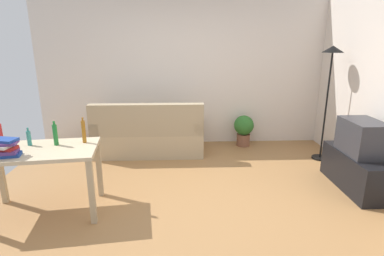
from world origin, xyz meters
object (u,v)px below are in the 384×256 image
Objects in this scene: couch at (149,136)px; bottle_amber at (84,131)px; torchiere_lamp at (330,72)px; bottle_tall at (29,138)px; bottle_red at (0,134)px; bottle_green at (55,135)px; potted_plant at (244,128)px; tv_stand at (357,171)px; book_stack at (5,148)px; tv at (362,137)px; desk at (40,159)px.

couch is 1.86m from bottle_amber.
bottle_amber is at bearing -159.46° from torchiere_lamp.
bottle_tall is 0.69× the size of bottle_amber.
bottle_red reaches higher than bottle_green.
potted_plant is 3.33m from bottle_green.
couch is at bearing 63.17° from tv_stand.
bottle_green is at bearing -165.89° from bottle_amber.
bottle_tall is at bearing -144.14° from potted_plant.
bottle_tall is at bearing 77.46° from book_stack.
tv is 4.32m from bottle_red.
potted_plant is 3.81m from bottle_red.
potted_plant is at bearing 38.85° from bottle_green.
bottle_green is at bearing -0.05° from bottle_tall.
book_stack is at bearing -157.43° from torchiere_lamp.
bottle_red is 0.90m from bottle_amber.
bottle_green reaches higher than tv.
torchiere_lamp is 1.42× the size of desk.
bottle_red is at bearing 178.25° from bottle_tall.
torchiere_lamp reaches higher than bottle_amber.
torchiere_lamp is at bearing 22.57° from book_stack.
book_stack is (-2.92, -2.40, 0.52)m from potted_plant.
tv is 3.42m from bottle_amber.
bottle_green is 0.93× the size of book_stack.
tv_stand is 4.36m from bottle_red.
bottle_red reaches higher than couch.
tv_stand is 1.57m from torchiere_lamp.
book_stack is at bearing -140.63° from potted_plant.
bottle_tall is at bearing -1.75° from bottle_red.
torchiere_lamp reaches higher than desk.
potted_plant is (1.70, 0.31, 0.02)m from couch.
book_stack is at bearing -102.54° from bottle_tall.
potted_plant is 3.55m from bottle_tall.
tv_stand is (2.84, -1.44, -0.07)m from couch.
couch is 2.03m from bottle_green.
tv_stand is 4.00× the size of bottle_green.
bottle_green is (-3.70, -0.31, 0.18)m from tv.
torchiere_lamp is 8.85× the size of bottle_tall.
bottle_tall is (-3.99, -1.35, -0.57)m from torchiere_lamp.
torchiere_lamp reaches higher than book_stack.
potted_plant is at bearing 33.16° from tv.
bottle_tall is 0.74× the size of bottle_green.
potted_plant is at bearing 39.37° from book_stack.
desk is 0.54m from bottle_red.
couch is 3.21m from tv.
torchiere_lamp reaches higher than tv_stand.
bottle_amber reaches higher than bottle_green.
book_stack is at bearing -137.25° from bottle_green.
bottle_tall reaches higher than tv.
tv_stand is 3.70× the size of bottle_amber.
bottle_amber is at bearing -138.76° from potted_plant.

